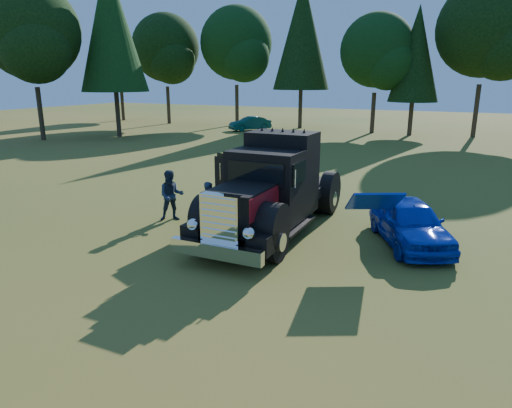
% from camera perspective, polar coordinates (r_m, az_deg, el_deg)
% --- Properties ---
extents(ground, '(120.00, 120.00, 0.00)m').
position_cam_1_polar(ground, '(12.46, 5.00, -6.27)').
color(ground, '#2D5017').
rests_on(ground, ground).
extents(treeline, '(72.10, 24.04, 13.84)m').
position_cam_1_polar(treeline, '(38.93, 17.65, 19.28)').
color(treeline, '#2D2116').
rests_on(treeline, ground).
extents(diamond_t_truck, '(3.31, 7.16, 3.00)m').
position_cam_1_polar(diamond_t_truck, '(13.77, 1.85, 1.50)').
color(diamond_t_truck, black).
rests_on(diamond_t_truck, ground).
extents(hotrod_coupe, '(3.11, 4.30, 1.89)m').
position_cam_1_polar(hotrod_coupe, '(13.65, 18.64, -2.14)').
color(hotrod_coupe, '#063596').
rests_on(hotrod_coupe, ground).
extents(spectator_near, '(0.49, 0.64, 1.55)m').
position_cam_1_polar(spectator_near, '(14.11, -5.78, -0.34)').
color(spectator_near, '#1B1F3F').
rests_on(spectator_near, ground).
extents(spectator_far, '(1.04, 1.01, 1.69)m').
position_cam_1_polar(spectator_far, '(15.36, -10.53, 1.05)').
color(spectator_far, '#1E2546').
rests_on(spectator_far, ground).
extents(distant_teal_car, '(3.38, 3.77, 1.24)m').
position_cam_1_polar(distant_teal_car, '(41.94, -0.75, 10.01)').
color(distant_teal_car, '#0A3D3F').
rests_on(distant_teal_car, ground).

